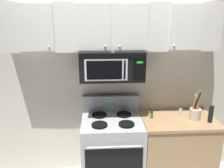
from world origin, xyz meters
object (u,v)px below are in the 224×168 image
Objects in this scene: stove_range at (112,150)px; utensil_crock_cream at (195,112)px; spice_jar at (151,115)px; pepper_mill at (211,114)px; salt_shaker at (180,112)px; over_range_microwave at (112,65)px.

utensil_crock_cream reaches higher than stove_range.
utensil_crock_cream reaches higher than spice_jar.
salt_shaker is at bearing 147.26° from pepper_mill.
stove_range is 5.25× the size of pepper_mill.
over_range_microwave is 7.74× the size of salt_shaker.
stove_range is 1.16m from utensil_crock_cream.
salt_shaker is 0.46× the size of pepper_mill.
utensil_crock_cream is 0.19m from salt_shaker.
stove_range is 1.01m from salt_shaker.
over_range_microwave is at bearing 171.45° from utensil_crock_cream.
pepper_mill is at bearing -12.25° from spice_jar.
salt_shaker is (0.88, 0.07, 0.48)m from stove_range.
stove_range is 1.47× the size of over_range_microwave.
stove_range is at bearing 177.86° from utensil_crock_cream.
over_range_microwave is (-0.00, 0.12, 1.11)m from stove_range.
utensil_crock_cream is at bearing -2.14° from stove_range.
spice_jar is (-0.39, -0.05, -0.00)m from salt_shaker.
stove_range is at bearing -89.86° from over_range_microwave.
stove_range is 2.90× the size of utensil_crock_cream.
over_range_microwave reaches higher than stove_range.
utensil_crock_cream is at bearing -8.55° from over_range_microwave.
over_range_microwave is 1.19m from utensil_crock_cream.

